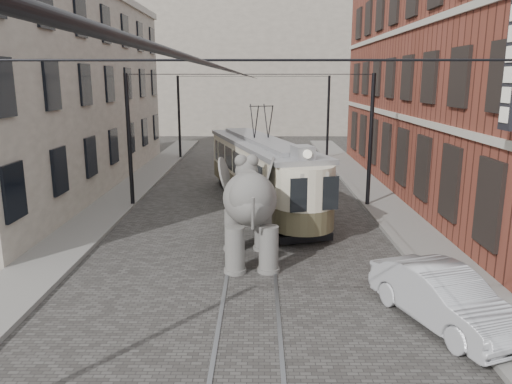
{
  "coord_description": "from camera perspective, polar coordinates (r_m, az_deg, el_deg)",
  "views": [
    {
      "loc": [
        0.24,
        -15.99,
        5.73
      ],
      "look_at": [
        0.13,
        -0.12,
        2.1
      ],
      "focal_mm": 34.61,
      "sensor_mm": 36.0,
      "label": 1
    }
  ],
  "objects": [
    {
      "name": "elephant",
      "position": [
        15.68,
        -0.72,
        -2.39
      ],
      "size": [
        3.26,
        5.42,
        3.2
      ],
      "primitive_type": null,
      "rotation": [
        0.0,
        0.0,
        0.07
      ],
      "color": "#5D5A56",
      "rests_on": "ground"
    },
    {
      "name": "distant_block",
      "position": [
        56.0,
        0.17,
        14.18
      ],
      "size": [
        28.0,
        10.0,
        14.0
      ],
      "primitive_type": "cube",
      "color": "gray",
      "rests_on": "ground"
    },
    {
      "name": "parked_car",
      "position": [
        12.77,
        20.87,
        -11.27
      ],
      "size": [
        2.87,
        4.42,
        1.38
      ],
      "primitive_type": "imported",
      "rotation": [
        0.0,
        0.0,
        0.37
      ],
      "color": "#A5A6A9",
      "rests_on": "ground"
    },
    {
      "name": "sidewalk_right",
      "position": [
        17.91,
        19.26,
        -6.27
      ],
      "size": [
        2.0,
        60.0,
        0.15
      ],
      "primitive_type": "cube",
      "color": "slate",
      "rests_on": "ground"
    },
    {
      "name": "ground",
      "position": [
        16.99,
        -0.43,
        -6.83
      ],
      "size": [
        120.0,
        120.0,
        0.0
      ],
      "primitive_type": "plane",
      "color": "#464441"
    },
    {
      "name": "sidewalk_left",
      "position": [
        18.25,
        -21.42,
        -6.09
      ],
      "size": [
        2.0,
        60.0,
        0.15
      ],
      "primitive_type": "cube",
      "color": "slate",
      "rests_on": "ground"
    },
    {
      "name": "tram_rails",
      "position": [
        16.98,
        -0.43,
        -6.79
      ],
      "size": [
        1.54,
        80.0,
        0.02
      ],
      "primitive_type": null,
      "color": "slate",
      "rests_on": "ground"
    },
    {
      "name": "catenary",
      "position": [
        21.17,
        -0.79,
        5.47
      ],
      "size": [
        11.0,
        30.2,
        6.0
      ],
      "primitive_type": null,
      "color": "black",
      "rests_on": "ground"
    },
    {
      "name": "brick_building",
      "position": [
        27.21,
        24.3,
        12.35
      ],
      "size": [
        8.0,
        26.0,
        12.0
      ],
      "primitive_type": "cube",
      "color": "brown",
      "rests_on": "ground"
    },
    {
      "name": "tram",
      "position": [
        22.42,
        0.6,
        4.11
      ],
      "size": [
        5.55,
        11.85,
        4.62
      ],
      "primitive_type": null,
      "rotation": [
        0.0,
        0.0,
        0.28
      ],
      "color": "beige",
      "rests_on": "ground"
    },
    {
      "name": "stucco_building",
      "position": [
        28.33,
        -23.38,
        10.37
      ],
      "size": [
        7.0,
        24.0,
        10.0
      ],
      "primitive_type": "cube",
      "color": "gray",
      "rests_on": "ground"
    }
  ]
}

